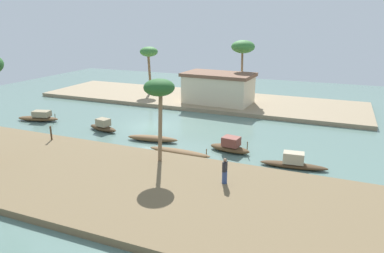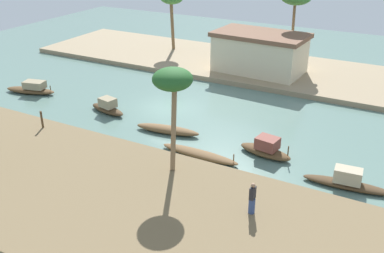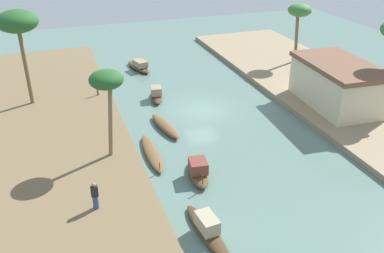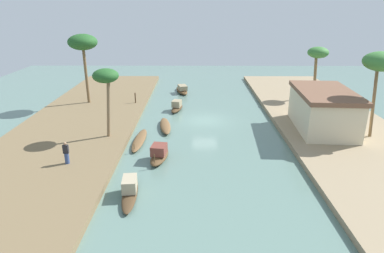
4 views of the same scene
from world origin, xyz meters
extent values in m
plane|color=slate|center=(0.00, 0.00, 0.00)|extent=(64.74, 64.74, 0.00)
cube|color=brown|center=(0.00, -12.11, 0.22)|extent=(40.53, 10.82, 0.43)
cube|color=#937F60|center=(0.00, 12.11, 0.22)|extent=(40.53, 10.82, 0.43)
ellipsoid|color=brown|center=(5.70, -5.75, 0.19)|extent=(5.14, 1.04, 0.37)
cylinder|color=brown|center=(7.95, -5.81, 0.56)|extent=(0.07, 0.07, 0.45)
ellipsoid|color=brown|center=(9.12, -3.70, 0.25)|extent=(3.44, 1.60, 0.51)
cube|color=brown|center=(9.22, -3.72, 0.87)|extent=(1.40, 1.22, 0.71)
cylinder|color=brown|center=(10.56, -3.92, 0.78)|extent=(0.07, 0.07, 0.64)
ellipsoid|color=#47331E|center=(-3.39, -3.00, 0.25)|extent=(3.39, 1.61, 0.49)
cube|color=gray|center=(-3.30, -3.01, 0.83)|extent=(1.34, 1.12, 0.67)
ellipsoid|color=brown|center=(-11.55, -2.76, 0.23)|extent=(4.47, 2.19, 0.47)
cube|color=gray|center=(-11.10, -2.65, 0.77)|extent=(1.87, 1.38, 0.59)
cylinder|color=brown|center=(-9.71, -2.30, 0.62)|extent=(0.07, 0.07, 0.40)
ellipsoid|color=#47331E|center=(14.17, -5.02, 0.18)|extent=(4.70, 1.32, 0.36)
cube|color=tan|center=(14.13, -5.03, 0.75)|extent=(1.47, 0.96, 0.77)
ellipsoid|color=brown|center=(2.30, -3.83, 0.25)|extent=(4.55, 1.60, 0.49)
cylinder|color=#33477A|center=(10.69, -10.06, 0.82)|extent=(0.32, 0.32, 0.78)
cube|color=#232328|center=(10.69, -10.06, 1.53)|extent=(0.22, 0.38, 0.62)
sphere|color=#9E7556|center=(10.69, -10.06, 1.94)|extent=(0.21, 0.21, 0.21)
cylinder|color=#4C3823|center=(-4.94, -7.82, 1.02)|extent=(0.14, 0.14, 1.17)
cylinder|color=#7F6647|center=(5.42, -8.23, 2.82)|extent=(0.27, 0.64, 4.79)
ellipsoid|color=#235623|center=(5.42, -8.23, 5.64)|extent=(2.10, 2.10, 1.15)
cylinder|color=brown|center=(5.33, 13.69, 3.33)|extent=(0.25, 0.68, 5.79)
cylinder|color=brown|center=(-7.35, 13.21, 2.88)|extent=(0.33, 0.65, 4.91)
cube|color=beige|center=(3.40, 10.39, 2.01)|extent=(7.91, 4.86, 3.15)
cube|color=brown|center=(3.40, 10.39, 3.77)|extent=(8.38, 5.15, 0.38)
camera|label=1|loc=(16.45, -29.03, 10.04)|focal=33.29mm
camera|label=2|loc=(16.27, -26.31, 12.86)|focal=41.01mm
camera|label=3|loc=(29.11, -11.08, 14.51)|focal=38.72mm
camera|label=4|loc=(32.08, -1.10, 11.00)|focal=31.42mm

